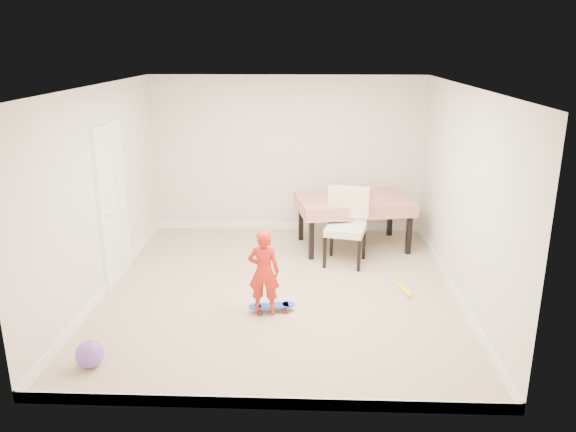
{
  "coord_description": "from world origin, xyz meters",
  "views": [
    {
      "loc": [
        0.37,
        -6.7,
        3.09
      ],
      "look_at": [
        0.1,
        0.2,
        0.95
      ],
      "focal_mm": 35.0,
      "sensor_mm": 36.0,
      "label": 1
    }
  ],
  "objects_px": {
    "dining_table": "(353,222)",
    "child": "(264,275)",
    "balloon": "(90,354)",
    "skateboard": "(272,308)",
    "dining_chair": "(345,228)"
  },
  "relations": [
    {
      "from": "dining_table",
      "to": "balloon",
      "type": "height_order",
      "value": "dining_table"
    },
    {
      "from": "dining_table",
      "to": "child",
      "type": "distance_m",
      "value": 2.66
    },
    {
      "from": "skateboard",
      "to": "child",
      "type": "distance_m",
      "value": 0.48
    },
    {
      "from": "dining_table",
      "to": "skateboard",
      "type": "distance_m",
      "value": 2.58
    },
    {
      "from": "skateboard",
      "to": "child",
      "type": "xyz_separation_m",
      "value": [
        -0.08,
        -0.07,
        0.47
      ]
    },
    {
      "from": "dining_chair",
      "to": "child",
      "type": "height_order",
      "value": "dining_chair"
    },
    {
      "from": "child",
      "to": "balloon",
      "type": "height_order",
      "value": "child"
    },
    {
      "from": "skateboard",
      "to": "balloon",
      "type": "bearing_deg",
      "value": -153.85
    },
    {
      "from": "dining_table",
      "to": "balloon",
      "type": "bearing_deg",
      "value": -139.75
    },
    {
      "from": "child",
      "to": "balloon",
      "type": "bearing_deg",
      "value": 37.96
    },
    {
      "from": "skateboard",
      "to": "child",
      "type": "height_order",
      "value": "child"
    },
    {
      "from": "dining_chair",
      "to": "balloon",
      "type": "relative_size",
      "value": 3.92
    },
    {
      "from": "dining_chair",
      "to": "child",
      "type": "distance_m",
      "value": 1.96
    },
    {
      "from": "dining_table",
      "to": "skateboard",
      "type": "bearing_deg",
      "value": -127.24
    },
    {
      "from": "dining_table",
      "to": "child",
      "type": "bearing_deg",
      "value": -128.19
    }
  ]
}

